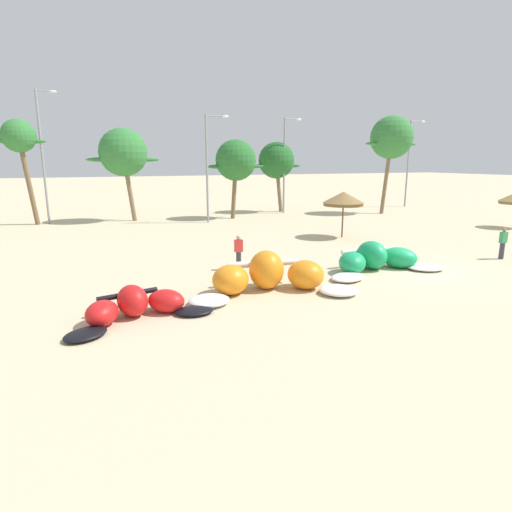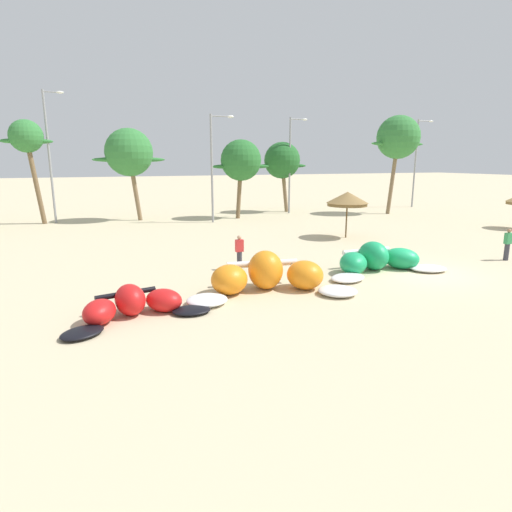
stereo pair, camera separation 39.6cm
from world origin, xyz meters
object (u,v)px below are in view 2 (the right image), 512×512
person_near_kites (507,244)px  person_by_umbrellas (239,252)px  palm_center_right (282,161)px  lamppost_east (417,159)px  kite_left_of_center (378,260)px  palm_center_left (241,161)px  palm_left (26,139)px  palm_right_of_gap (398,138)px  kite_left (268,277)px  lamppost_east_center (291,160)px  beach_umbrella_near_van (347,199)px  palm_left_of_gap (129,153)px  lamppost_west_center (214,162)px  kite_far_left (133,305)px  lamppost_west (50,152)px

person_near_kites → person_by_umbrellas: (-13.24, 3.33, 0.00)m
palm_center_right → lamppost_east: bearing=-4.2°
lamppost_east → person_near_kites: bearing=-122.2°
kite_left_of_center → palm_center_left: size_ratio=0.93×
palm_left → palm_right_of_gap: bearing=-9.2°
palm_center_left → kite_left: bearing=-107.5°
lamppost_east_center → beach_umbrella_near_van: bearing=-101.3°
lamppost_east → palm_left_of_gap: bearing=179.6°
beach_umbrella_near_van → lamppost_east: (17.83, 13.59, 2.65)m
lamppost_east_center → palm_center_right: bearing=109.6°
palm_left_of_gap → lamppost_west_center: bearing=-30.2°
kite_left → palm_left: (-10.00, 23.46, 6.03)m
kite_far_left → palm_right_of_gap: 33.38m
kite_left → palm_right_of_gap: palm_right_of_gap is taller
person_by_umbrellas → palm_center_right: size_ratio=0.24×
palm_left → lamppost_west_center: (13.63, -4.32, -1.78)m
palm_left_of_gap → lamppost_west: bearing=173.2°
person_by_umbrellas → lamppost_west_center: (3.48, 15.53, 4.01)m
kite_left → lamppost_west: bearing=109.8°
palm_right_of_gap → palm_center_left: bearing=171.0°
palm_left_of_gap → palm_center_left: (9.06, -1.99, -0.64)m
kite_far_left → palm_center_left: (11.69, 21.66, 4.56)m
beach_umbrella_near_van → lamppost_west: bearing=141.1°
person_near_kites → lamppost_west_center: 21.61m
palm_center_left → lamppost_east: 20.92m
palm_left_of_gap → palm_left: bearing=174.4°
kite_far_left → person_by_umbrellas: 7.00m
beach_umbrella_near_van → lamppost_west_center: (-5.91, 10.22, 2.29)m
palm_left_of_gap → kite_left: bearing=-83.6°
palm_left → palm_center_left: (16.53, -2.72, -1.66)m
palm_left → lamppost_east: (37.37, -0.94, -1.42)m
lamppost_west → kite_left_of_center: bearing=-57.4°
palm_center_left → kite_far_left: bearing=-118.4°
person_near_kites → palm_center_right: palm_center_right is taller
person_by_umbrellas → palm_right_of_gap: 26.50m
palm_left_of_gap → palm_right_of_gap: bearing=-10.3°
lamppost_east_center → palm_center_left: bearing=-162.9°
lamppost_west_center → lamppost_east_center: lamppost_east_center is taller
person_near_kites → palm_center_right: bearing=93.8°
kite_left_of_center → person_by_umbrellas: size_ratio=3.90×
kite_left → palm_left_of_gap: palm_left_of_gap is taller
kite_left → lamppost_west: lamppost_west is taller
palm_left_of_gap → palm_center_left: size_ratio=1.12×
person_near_kites → palm_right_of_gap: bearing=66.6°
kite_left_of_center → lamppost_west: size_ratio=0.61×
lamppost_west → lamppost_east: 35.82m
lamppost_west_center → lamppost_east_center: 9.26m
beach_umbrella_near_van → lamppost_west_center: lamppost_west_center is taller
kite_left → palm_left_of_gap: bearing=96.4°
kite_left_of_center → person_by_umbrellas: (-5.77, 2.66, 0.32)m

